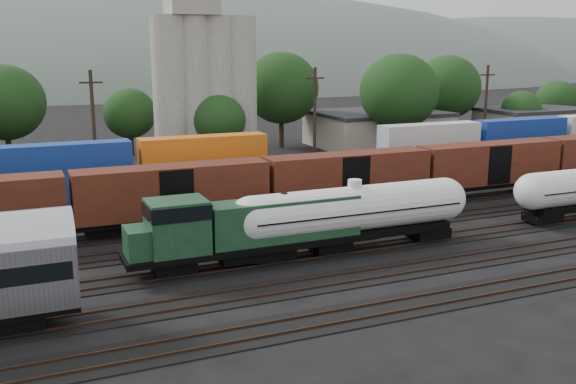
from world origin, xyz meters
name	(u,v)px	position (x,y,z in m)	size (l,w,h in m)	color
ground	(297,236)	(0.00, 0.00, 0.00)	(600.00, 600.00, 0.00)	black
tracks	(297,235)	(0.00, 0.00, 0.05)	(180.00, 33.20, 0.20)	black
green_locomotive	(241,228)	(-6.23, -5.00, 2.60)	(17.21, 3.04, 4.56)	black
tank_car_a	(354,212)	(2.10, -5.00, 2.85)	(18.39, 3.29, 4.82)	silver
orange_locomotive	(178,188)	(-6.75, 10.00, 2.33)	(16.22, 2.70, 4.05)	black
boxcar_string	(348,177)	(7.06, 5.00, 3.12)	(169.00, 2.90, 4.20)	black
container_wall	(208,168)	(-2.62, 15.00, 2.92)	(178.40, 2.60, 5.80)	black
grain_silo	(204,71)	(3.28, 36.00, 11.26)	(13.40, 5.00, 29.00)	#9E9B91
industrial_sheds	(232,140)	(6.63, 35.25, 2.56)	(119.38, 17.26, 5.10)	#9E937F
tree_band	(234,100)	(7.81, 37.66, 7.42)	(161.62, 22.82, 13.63)	black
utility_poles	(212,124)	(0.00, 22.00, 6.21)	(122.20, 0.36, 12.00)	black
distant_hills	(114,126)	(23.92, 260.00, -20.56)	(860.00, 286.00, 130.00)	#59665B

